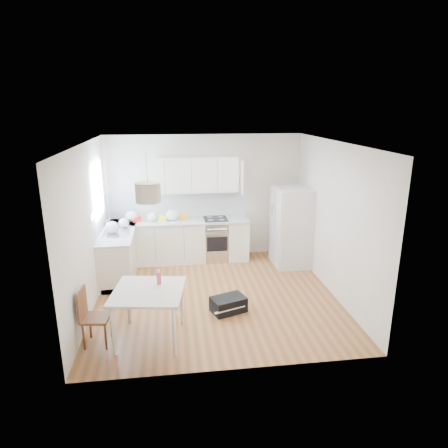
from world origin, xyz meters
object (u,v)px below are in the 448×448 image
object	(u,v)px
refrigerator	(292,227)
gym_bag	(228,304)
dining_chair	(96,317)
dining_table	(148,296)

from	to	relation	value
refrigerator	gym_bag	world-z (taller)	refrigerator
refrigerator	dining_chair	bearing A→B (deg)	-146.05
dining_table	gym_bag	xyz separation A→B (m)	(1.24, 0.64, -0.56)
refrigerator	dining_chair	size ratio (longest dim) A/B	1.95
dining_table	refrigerator	bearing A→B (deg)	50.11
refrigerator	dining_chair	distance (m)	4.43
refrigerator	gym_bag	size ratio (longest dim) A/B	3.05
refrigerator	gym_bag	distance (m)	2.58
refrigerator	dining_chair	xyz separation A→B (m)	(-3.60, -2.56, -0.40)
refrigerator	dining_table	world-z (taller)	refrigerator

